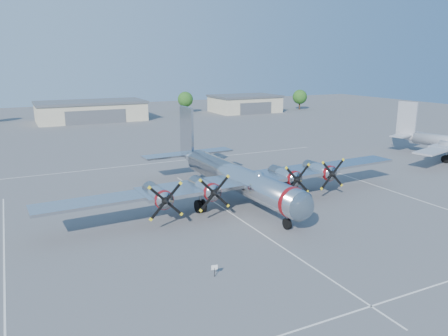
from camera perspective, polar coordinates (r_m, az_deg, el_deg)
name	(u,v)px	position (r m, az deg, el deg)	size (l,w,h in m)	color
ground	(225,209)	(48.55, 0.10, -5.39)	(260.00, 260.00, 0.00)	#565659
parking_lines	(232,214)	(47.08, 1.06, -6.02)	(60.00, 50.08, 0.01)	silver
hangar_center	(91,111)	(125.39, -16.98, 7.15)	(28.60, 14.60, 5.40)	#BCB195
hangar_east	(245,103)	(141.38, 2.74, 8.42)	(20.60, 14.60, 5.40)	#BCB195
tree_east	(185,99)	(139.04, -5.07, 8.91)	(4.80, 4.80, 6.64)	#382619
tree_far_east	(300,97)	(150.37, 9.88, 9.13)	(4.80, 4.80, 6.64)	#382619
main_bomber_b29	(233,200)	(51.59, 1.20, -4.23)	(44.42, 30.38, 9.82)	silver
info_placard	(215,269)	(33.93, -1.25, -13.00)	(0.50, 0.12, 0.96)	black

